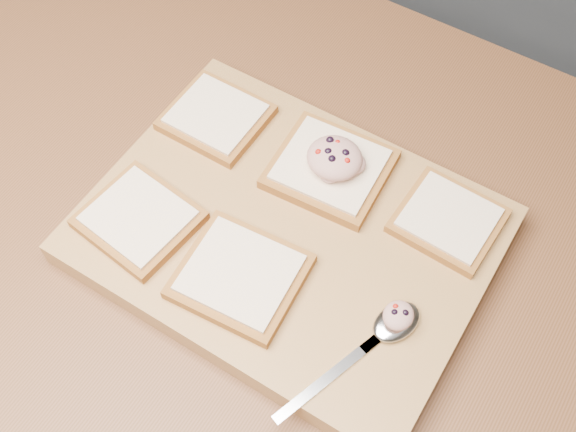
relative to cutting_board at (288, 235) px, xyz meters
The scene contains 10 objects.
island_counter 0.48m from the cutting_board, 10.64° to the left, with size 2.00×0.80×0.90m.
cutting_board is the anchor object (origin of this frame).
bread_far_left 0.18m from the cutting_board, 151.85° to the left, with size 0.12×0.11×0.02m.
bread_far_center 0.09m from the cutting_board, 88.76° to the left, with size 0.14×0.13×0.02m.
bread_far_right 0.18m from the cutting_board, 33.54° to the left, with size 0.11×0.10×0.02m.
bread_near_left 0.17m from the cutting_board, 150.16° to the right, with size 0.13×0.12×0.02m.
bread_near_center 0.09m from the cutting_board, 95.99° to the right, with size 0.14×0.13×0.02m.
tuna_salad_dollop 0.10m from the cutting_board, 85.62° to the left, with size 0.06×0.06×0.03m.
spoon 0.16m from the cutting_board, 19.38° to the right, with size 0.08×0.19×0.01m.
spoon_salad 0.17m from the cutting_board, 14.47° to the right, with size 0.03×0.03×0.02m.
Camera 1 is at (0.08, -0.38, 1.63)m, focal length 45.00 mm.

